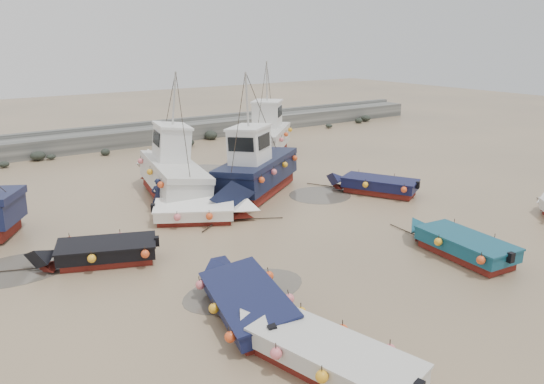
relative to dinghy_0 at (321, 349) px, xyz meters
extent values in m
plane|color=tan|center=(4.40, 7.50, -0.54)|extent=(120.00, 120.00, 0.00)
cube|color=slate|center=(4.40, 29.50, 0.06)|extent=(60.00, 2.20, 1.20)
cube|color=slate|center=(4.40, 30.71, 0.79)|extent=(60.00, 0.60, 0.25)
ellipsoid|color=black|center=(9.50, 26.52, -0.24)|extent=(0.84, 0.86, 0.51)
ellipsoid|color=black|center=(12.20, 28.06, -0.19)|extent=(0.98, 1.07, 0.72)
ellipsoid|color=black|center=(18.56, 27.04, -0.26)|extent=(0.78, 0.90, 0.59)
ellipsoid|color=black|center=(27.43, 27.30, -0.30)|extent=(0.68, 0.72, 0.52)
ellipsoid|color=black|center=(23.32, 26.77, -0.33)|extent=(0.60, 0.70, 0.31)
ellipsoid|color=black|center=(-0.67, 27.96, -0.19)|extent=(0.99, 0.80, 0.58)
ellipsoid|color=black|center=(16.59, 27.27, -0.35)|extent=(0.54, 0.46, 0.30)
ellipsoid|color=black|center=(14.09, 27.47, -0.32)|extent=(0.61, 0.47, 0.46)
ellipsoid|color=black|center=(28.68, 27.65, -0.21)|extent=(0.92, 0.97, 0.58)
ellipsoid|color=black|center=(0.09, 27.77, -0.32)|extent=(0.61, 0.53, 0.32)
ellipsoid|color=black|center=(15.39, 28.10, -0.30)|extent=(0.67, 0.55, 0.43)
ellipsoid|color=black|center=(-2.85, 27.15, -0.31)|extent=(0.65, 0.60, 0.37)
ellipsoid|color=black|center=(13.86, 26.89, -0.23)|extent=(0.88, 0.64, 0.62)
ellipsoid|color=black|center=(3.48, 27.10, -0.31)|extent=(0.64, 0.62, 0.48)
ellipsoid|color=black|center=(12.24, 27.92, -0.34)|extent=(0.55, 0.45, 0.29)
cylinder|color=#544D43|center=(0.68, 4.64, -0.53)|extent=(4.26, 4.26, 0.01)
cylinder|color=#544D43|center=(9.50, 11.41, -0.53)|extent=(3.25, 3.25, 0.01)
cylinder|color=#544D43|center=(-5.05, 10.55, -0.53)|extent=(3.97, 3.97, 0.01)
cylinder|color=#544D43|center=(6.47, 17.54, -0.53)|extent=(5.82, 5.82, 0.01)
cube|color=maroon|center=(0.09, -0.36, -0.39)|extent=(2.24, 4.17, 0.30)
cube|color=beige|center=(0.09, -0.36, -0.01)|extent=(2.53, 4.51, 0.45)
pyramid|color=beige|center=(-0.50, 2.05, 0.44)|extent=(1.69, 1.06, 0.90)
cube|color=brown|center=(0.09, -0.36, 0.15)|extent=(2.07, 3.78, 0.10)
cube|color=beige|center=(0.09, -0.36, 0.24)|extent=(2.62, 4.62, 0.07)
cylinder|color=black|center=(-0.73, 3.01, -0.51)|extent=(0.51, 1.95, 0.04)
sphere|color=#E95121|center=(1.21, -1.13, 0.09)|extent=(0.30, 0.30, 0.30)
sphere|color=#E95121|center=(-0.71, -0.90, 0.09)|extent=(0.30, 0.30, 0.30)
sphere|color=#E95121|center=(0.89, 0.19, 0.09)|extent=(0.30, 0.30, 0.30)
sphere|color=#E95121|center=(-1.03, 0.42, 0.09)|extent=(0.30, 0.30, 0.30)
sphere|color=#E95121|center=(0.57, 1.50, 0.09)|extent=(0.30, 0.30, 0.30)
cube|color=maroon|center=(-0.07, 3.12, -0.39)|extent=(2.33, 3.97, 0.30)
cube|color=#111639|center=(-0.07, 3.12, -0.01)|extent=(2.65, 4.29, 0.45)
pyramid|color=#111639|center=(0.48, 5.40, 0.44)|extent=(1.88, 1.11, 0.90)
cube|color=brown|center=(-0.07, 3.12, 0.15)|extent=(2.16, 3.59, 0.10)
cube|color=#111639|center=(-0.07, 3.12, 0.24)|extent=(2.74, 4.40, 0.07)
cube|color=black|center=(-0.56, 1.09, 0.16)|extent=(0.26, 0.23, 0.35)
cylinder|color=black|center=(0.70, 6.32, -0.51)|extent=(0.51, 1.95, 0.04)
sphere|color=#E95121|center=(-1.42, 1.81, 0.09)|extent=(0.30, 0.30, 0.30)
sphere|color=#E95121|center=(0.72, 2.11, 0.09)|extent=(0.30, 0.30, 0.30)
sphere|color=#E95121|center=(-1.04, 3.35, 0.09)|extent=(0.30, 0.30, 0.30)
sphere|color=#E95121|center=(1.09, 3.66, 0.09)|extent=(0.30, 0.30, 0.30)
sphere|color=#E95121|center=(-0.67, 4.90, 0.09)|extent=(0.30, 0.30, 0.30)
cube|color=maroon|center=(8.74, 2.18, -0.39)|extent=(1.68, 3.43, 0.30)
cube|color=navy|center=(8.74, 2.18, -0.01)|extent=(1.94, 3.70, 0.45)
pyramid|color=navy|center=(8.93, 4.31, 0.44)|extent=(1.69, 0.85, 0.90)
cube|color=brown|center=(8.74, 2.18, 0.15)|extent=(1.57, 3.10, 0.10)
cube|color=navy|center=(8.74, 2.18, 0.24)|extent=(2.01, 3.78, 0.07)
cube|color=black|center=(8.58, 0.32, 0.16)|extent=(0.24, 0.20, 0.35)
cylinder|color=black|center=(9.01, 5.20, -0.51)|extent=(0.22, 2.00, 0.04)
sphere|color=#E95121|center=(7.69, 0.85, 0.09)|extent=(0.30, 0.30, 0.30)
sphere|color=#E95121|center=(9.63, 1.63, 0.09)|extent=(0.30, 0.30, 0.30)
sphere|color=#E95121|center=(7.85, 2.73, 0.09)|extent=(0.30, 0.30, 0.30)
sphere|color=#E95121|center=(9.80, 3.51, 0.09)|extent=(0.30, 0.30, 0.30)
cube|color=maroon|center=(-2.24, 9.26, -0.39)|extent=(3.33, 2.21, 0.30)
cube|color=black|center=(-2.24, 9.26, -0.01)|extent=(3.61, 2.48, 0.45)
pyramid|color=black|center=(-4.13, 10.02, 0.44)|extent=(1.15, 1.50, 0.90)
cube|color=brown|center=(-2.24, 9.26, 0.15)|extent=(3.02, 2.04, 0.10)
cube|color=black|center=(-2.24, 9.26, 0.24)|extent=(3.71, 2.56, 0.07)
cube|color=black|center=(-0.61, 8.61, 0.16)|extent=(0.25, 0.27, 0.35)
cylinder|color=black|center=(-4.94, 10.34, -0.51)|extent=(1.87, 0.78, 0.04)
sphere|color=#E95121|center=(-1.29, 8.04, 0.09)|extent=(0.30, 0.30, 0.30)
sphere|color=#E95121|center=(-1.54, 9.82, 0.09)|extent=(0.30, 0.30, 0.30)
sphere|color=#E95121|center=(-2.95, 8.70, 0.09)|extent=(0.30, 0.30, 0.30)
sphere|color=#E95121|center=(-3.19, 10.49, 0.09)|extent=(0.30, 0.30, 0.30)
cube|color=maroon|center=(2.37, 11.48, -0.39)|extent=(3.40, 2.70, 0.30)
cube|color=white|center=(2.37, 11.48, -0.01)|extent=(3.71, 3.02, 0.45)
pyramid|color=white|center=(4.14, 10.48, 0.44)|extent=(1.39, 1.71, 0.90)
cube|color=brown|center=(2.37, 11.48, 0.15)|extent=(3.09, 2.48, 0.10)
cube|color=white|center=(2.37, 11.48, 0.24)|extent=(3.81, 3.11, 0.07)
cube|color=black|center=(0.83, 12.35, 0.16)|extent=(0.26, 0.28, 0.35)
cylinder|color=black|center=(4.90, 10.05, -0.51)|extent=(1.76, 1.02, 0.04)
sphere|color=#E95121|center=(1.64, 12.93, 0.09)|extent=(0.30, 0.30, 0.30)
sphere|color=#E95121|center=(1.34, 11.03, 0.09)|extent=(0.30, 0.30, 0.30)
sphere|color=#E95121|center=(2.81, 12.27, 0.09)|extent=(0.30, 0.30, 0.30)
sphere|color=#E95121|center=(2.51, 10.37, 0.09)|extent=(0.30, 0.30, 0.30)
sphere|color=#E95121|center=(3.98, 11.60, 0.09)|extent=(0.30, 0.30, 0.30)
cube|color=maroon|center=(12.19, 9.84, -0.39)|extent=(2.83, 3.68, 0.30)
cube|color=#101236|center=(12.19, 9.84, -0.01)|extent=(3.16, 4.01, 0.45)
pyramid|color=#101236|center=(11.16, 11.77, 0.44)|extent=(1.77, 1.39, 0.90)
cube|color=brown|center=(12.19, 9.84, 0.15)|extent=(2.60, 3.34, 0.10)
cube|color=#101236|center=(12.19, 9.84, 0.24)|extent=(3.25, 4.12, 0.07)
cube|color=black|center=(13.09, 8.13, 0.16)|extent=(0.28, 0.26, 0.35)
cylinder|color=black|center=(10.73, 12.58, -0.51)|extent=(0.97, 1.79, 0.04)
sphere|color=#E95121|center=(12.05, 8.11, 0.09)|extent=(0.30, 0.30, 0.30)
sphere|color=#E95121|center=(13.24, 9.84, 0.09)|extent=(0.30, 0.30, 0.30)
sphere|color=#E95121|center=(11.13, 9.83, 0.09)|extent=(0.30, 0.30, 0.30)
sphere|color=#E95121|center=(12.32, 11.57, 0.09)|extent=(0.30, 0.30, 0.30)
cube|color=maroon|center=(2.94, 15.07, -0.26)|extent=(2.96, 6.13, 0.55)
cube|color=silver|center=(2.94, 15.07, 0.49)|extent=(3.36, 6.62, 0.95)
pyramid|color=silver|center=(3.67, 18.70, 1.19)|extent=(2.40, 1.82, 1.40)
cube|color=brown|center=(2.94, 15.07, 1.00)|extent=(3.25, 6.46, 0.08)
cube|color=silver|center=(2.94, 15.07, 1.14)|extent=(3.43, 6.76, 0.30)
cube|color=white|center=(3.11, 15.91, 2.11)|extent=(1.88, 2.26, 1.70)
cube|color=white|center=(3.11, 15.91, 3.02)|extent=(2.03, 2.44, 0.12)
cube|color=black|center=(3.31, 16.91, 2.37)|extent=(1.27, 0.30, 0.68)
cylinder|color=#B7B7B2|center=(3.11, 15.91, 4.38)|extent=(0.10, 0.10, 2.60)
cylinder|color=black|center=(3.88, 19.76, -0.51)|extent=(0.64, 2.95, 0.05)
sphere|color=#E66B74|center=(1.27, 12.84, 0.84)|extent=(0.30, 0.30, 0.30)
sphere|color=#E66B74|center=(3.87, 13.60, 0.84)|extent=(0.30, 0.30, 0.30)
sphere|color=#E66B74|center=(1.76, 15.30, 0.84)|extent=(0.30, 0.30, 0.30)
sphere|color=#E66B74|center=(4.36, 16.06, 0.84)|extent=(0.30, 0.30, 0.30)
sphere|color=#E66B74|center=(2.26, 17.76, 0.84)|extent=(0.30, 0.30, 0.30)
cube|color=maroon|center=(7.06, 13.48, -0.26)|extent=(5.76, 4.76, 0.55)
cube|color=black|center=(7.06, 13.48, 0.49)|extent=(6.30, 5.27, 0.95)
pyramid|color=black|center=(4.08, 11.45, 1.19)|extent=(2.42, 2.63, 1.40)
cube|color=brown|center=(7.06, 13.48, 1.00)|extent=(6.13, 5.12, 0.08)
cube|color=black|center=(7.06, 13.48, 1.14)|extent=(6.44, 5.39, 0.30)
cube|color=white|center=(6.37, 13.01, 2.11)|extent=(2.53, 2.41, 1.70)
cube|color=white|center=(6.37, 13.01, 3.02)|extent=(2.73, 2.60, 0.12)
cube|color=black|center=(5.53, 12.43, 2.37)|extent=(0.78, 1.12, 0.68)
cylinder|color=#B7B7B2|center=(6.37, 13.01, 4.38)|extent=(0.10, 0.10, 2.60)
cylinder|color=black|center=(3.20, 10.84, -0.51)|extent=(2.51, 1.73, 0.05)
sphere|color=#E66B74|center=(9.76, 13.83, 0.84)|extent=(0.30, 0.30, 0.30)
sphere|color=#E66B74|center=(7.71, 15.40, 0.84)|extent=(0.30, 0.30, 0.30)
sphere|color=#E66B74|center=(8.42, 12.92, 0.84)|extent=(0.30, 0.30, 0.30)
sphere|color=#E66B74|center=(6.37, 14.49, 0.84)|extent=(0.30, 0.30, 0.30)
sphere|color=#E66B74|center=(7.08, 12.01, 0.84)|extent=(0.30, 0.30, 0.30)
sphere|color=#E66B74|center=(5.03, 13.58, 0.84)|extent=(0.30, 0.30, 0.30)
sphere|color=#E66B74|center=(5.74, 11.09, 0.84)|extent=(0.30, 0.30, 0.30)
cube|color=maroon|center=(12.44, 20.77, -0.26)|extent=(5.42, 5.39, 0.55)
cube|color=beige|center=(12.44, 20.77, 0.49)|extent=(5.97, 5.94, 0.95)
pyramid|color=beige|center=(14.94, 23.24, 1.19)|extent=(2.76, 2.77, 1.40)
cube|color=brown|center=(12.44, 20.77, 1.00)|extent=(5.80, 5.77, 0.08)
cube|color=beige|center=(12.44, 20.77, 1.14)|extent=(6.10, 6.07, 0.30)
cube|color=white|center=(13.02, 21.34, 2.11)|extent=(2.65, 2.65, 1.70)
cube|color=white|center=(13.02, 21.34, 3.02)|extent=(2.86, 2.86, 0.12)
cube|color=black|center=(13.74, 22.06, 2.37)|extent=(1.08, 1.09, 0.68)
cylinder|color=#B7B7B2|center=(13.02, 21.34, 4.38)|extent=(0.10, 0.10, 2.60)
cylinder|color=black|center=(15.69, 23.98, -0.51)|extent=(2.17, 2.14, 0.05)
sphere|color=#E66B74|center=(9.80, 20.09, 0.84)|extent=(0.30, 0.30, 0.30)
sphere|color=#E66B74|center=(12.39, 18.81, 0.84)|extent=(0.30, 0.30, 0.30)
sphere|color=#E66B74|center=(11.15, 21.42, 0.84)|extent=(0.30, 0.30, 0.30)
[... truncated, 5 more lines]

